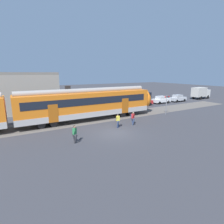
% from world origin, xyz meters
% --- Properties ---
extents(ground_plane, '(160.00, 160.00, 0.00)m').
position_xyz_m(ground_plane, '(0.00, 0.00, 0.00)').
color(ground_plane, '#38383D').
extents(pedestrian_green, '(0.45, 0.69, 1.67)m').
position_xyz_m(pedestrian_green, '(-4.50, -0.49, 0.96)').
color(pedestrian_green, '#28282D').
rests_on(pedestrian_green, ground).
extents(pedestrian_yellow, '(0.59, 0.62, 1.67)m').
position_xyz_m(pedestrian_yellow, '(1.32, 1.46, 0.96)').
color(pedestrian_yellow, navy).
rests_on(pedestrian_yellow, ground).
extents(pedestrian_red, '(0.52, 0.71, 1.67)m').
position_xyz_m(pedestrian_red, '(3.50, 1.54, 0.99)').
color(pedestrian_red, navy).
rests_on(pedestrian_red, ground).
extents(parked_car_red, '(4.03, 1.82, 1.54)m').
position_xyz_m(parked_car_red, '(13.10, 11.28, 0.78)').
color(parked_car_red, '#B22323').
rests_on(parked_car_red, ground).
extents(parked_car_white, '(4.02, 1.79, 1.54)m').
position_xyz_m(parked_car_white, '(18.23, 11.41, 0.78)').
color(parked_car_white, silver).
rests_on(parked_car_white, ground).
extents(parked_car_silver, '(4.04, 1.83, 1.54)m').
position_xyz_m(parked_car_silver, '(23.20, 11.24, 0.78)').
color(parked_car_silver, '#B7BABF').
rests_on(parked_car_silver, ground).
extents(box_truck, '(5.30, 2.23, 2.82)m').
position_xyz_m(box_truck, '(31.57, 11.42, 1.57)').
color(box_truck, beige).
rests_on(box_truck, ground).
extents(crossing_signal, '(0.96, 0.22, 3.00)m').
position_xyz_m(crossing_signal, '(11.36, 3.57, 2.01)').
color(crossing_signal, gray).
rests_on(crossing_signal, ground).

